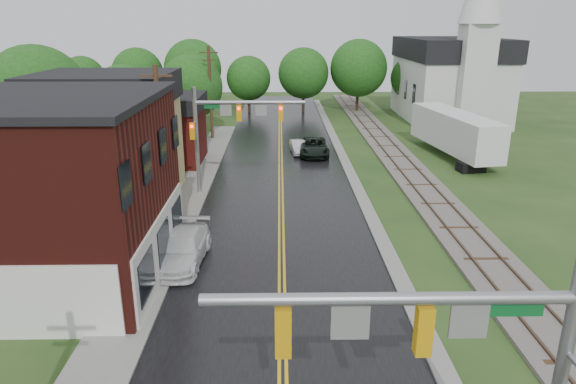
{
  "coord_description": "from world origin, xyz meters",
  "views": [
    {
      "loc": [
        -0.06,
        -6.57,
        11.21
      ],
      "look_at": [
        0.32,
        16.57,
        3.5
      ],
      "focal_mm": 32.0,
      "sensor_mm": 36.0,
      "label": 1
    }
  ],
  "objects_px": {
    "utility_pole_b": "(161,142)",
    "sedan_silver": "(298,147)",
    "semi_trailer": "(455,131)",
    "church": "(453,70)",
    "suv_dark": "(314,147)",
    "tree_left_e": "(192,88)",
    "pickup_white": "(183,249)",
    "traffic_signal_far": "(228,121)",
    "utility_pole_c": "(210,92)",
    "traffic_signal_near": "(459,353)",
    "tree_left_c": "(126,100)",
    "tree_left_b": "(40,100)"
  },
  "relations": [
    {
      "from": "utility_pole_b",
      "to": "suv_dark",
      "type": "relative_size",
      "value": 1.68
    },
    {
      "from": "utility_pole_b",
      "to": "traffic_signal_far",
      "type": "bearing_deg",
      "value": 56.32
    },
    {
      "from": "traffic_signal_near",
      "to": "pickup_white",
      "type": "height_order",
      "value": "traffic_signal_near"
    },
    {
      "from": "tree_left_b",
      "to": "traffic_signal_far",
      "type": "bearing_deg",
      "value": -18.81
    },
    {
      "from": "church",
      "to": "utility_pole_b",
      "type": "relative_size",
      "value": 2.22
    },
    {
      "from": "tree_left_c",
      "to": "suv_dark",
      "type": "bearing_deg",
      "value": -8.61
    },
    {
      "from": "utility_pole_b",
      "to": "utility_pole_c",
      "type": "relative_size",
      "value": 1.0
    },
    {
      "from": "traffic_signal_far",
      "to": "tree_left_c",
      "type": "relative_size",
      "value": 0.96
    },
    {
      "from": "tree_left_e",
      "to": "sedan_silver",
      "type": "height_order",
      "value": "tree_left_e"
    },
    {
      "from": "traffic_signal_near",
      "to": "semi_trailer",
      "type": "height_order",
      "value": "traffic_signal_near"
    },
    {
      "from": "church",
      "to": "traffic_signal_near",
      "type": "relative_size",
      "value": 2.72
    },
    {
      "from": "utility_pole_b",
      "to": "sedan_silver",
      "type": "bearing_deg",
      "value": 62.24
    },
    {
      "from": "tree_left_e",
      "to": "suv_dark",
      "type": "relative_size",
      "value": 1.52
    },
    {
      "from": "tree_left_c",
      "to": "semi_trailer",
      "type": "height_order",
      "value": "tree_left_c"
    },
    {
      "from": "church",
      "to": "pickup_white",
      "type": "height_order",
      "value": "church"
    },
    {
      "from": "semi_trailer",
      "to": "sedan_silver",
      "type": "bearing_deg",
      "value": 173.23
    },
    {
      "from": "church",
      "to": "traffic_signal_far",
      "type": "xyz_separation_m",
      "value": [
        -23.47,
        -26.74,
        -0.86
      ]
    },
    {
      "from": "traffic_signal_near",
      "to": "tree_left_c",
      "type": "distance_m",
      "value": 41.67
    },
    {
      "from": "traffic_signal_far",
      "to": "pickup_white",
      "type": "height_order",
      "value": "traffic_signal_far"
    },
    {
      "from": "pickup_white",
      "to": "utility_pole_c",
      "type": "bearing_deg",
      "value": 97.63
    },
    {
      "from": "utility_pole_b",
      "to": "utility_pole_c",
      "type": "xyz_separation_m",
      "value": [
        0.0,
        22.0,
        0.0
      ]
    },
    {
      "from": "utility_pole_c",
      "to": "suv_dark",
      "type": "height_order",
      "value": "utility_pole_c"
    },
    {
      "from": "tree_left_b",
      "to": "tree_left_c",
      "type": "height_order",
      "value": "tree_left_b"
    },
    {
      "from": "tree_left_e",
      "to": "sedan_silver",
      "type": "xyz_separation_m",
      "value": [
        10.44,
        -7.95,
        -4.23
      ]
    },
    {
      "from": "traffic_signal_near",
      "to": "suv_dark",
      "type": "relative_size",
      "value": 1.37
    },
    {
      "from": "traffic_signal_far",
      "to": "tree_left_e",
      "type": "height_order",
      "value": "tree_left_e"
    },
    {
      "from": "traffic_signal_near",
      "to": "pickup_white",
      "type": "distance_m",
      "value": 16.94
    },
    {
      "from": "traffic_signal_near",
      "to": "tree_left_e",
      "type": "xyz_separation_m",
      "value": [
        -12.32,
        43.9,
        -0.16
      ]
    },
    {
      "from": "tree_left_c",
      "to": "pickup_white",
      "type": "distance_m",
      "value": 25.67
    },
    {
      "from": "utility_pole_c",
      "to": "semi_trailer",
      "type": "relative_size",
      "value": 0.72
    },
    {
      "from": "suv_dark",
      "to": "utility_pole_b",
      "type": "bearing_deg",
      "value": -122.43
    },
    {
      "from": "utility_pole_b",
      "to": "church",
      "type": "bearing_deg",
      "value": 49.82
    },
    {
      "from": "church",
      "to": "utility_pole_c",
      "type": "bearing_deg",
      "value": -160.03
    },
    {
      "from": "traffic_signal_far",
      "to": "utility_pole_b",
      "type": "relative_size",
      "value": 0.82
    },
    {
      "from": "sedan_silver",
      "to": "traffic_signal_far",
      "type": "bearing_deg",
      "value": -120.9
    },
    {
      "from": "traffic_signal_near",
      "to": "tree_left_b",
      "type": "relative_size",
      "value": 0.76
    },
    {
      "from": "utility_pole_b",
      "to": "sedan_silver",
      "type": "distance_m",
      "value": 18.49
    },
    {
      "from": "church",
      "to": "tree_left_c",
      "type": "xyz_separation_m",
      "value": [
        -33.85,
        -13.84,
        -1.32
      ]
    },
    {
      "from": "tree_left_e",
      "to": "tree_left_b",
      "type": "bearing_deg",
      "value": -122.74
    },
    {
      "from": "tree_left_c",
      "to": "pickup_white",
      "type": "height_order",
      "value": "tree_left_c"
    },
    {
      "from": "utility_pole_b",
      "to": "pickup_white",
      "type": "bearing_deg",
      "value": -71.05
    },
    {
      "from": "tree_left_b",
      "to": "tree_left_c",
      "type": "distance_m",
      "value": 9.03
    },
    {
      "from": "traffic_signal_near",
      "to": "pickup_white",
      "type": "bearing_deg",
      "value": 120.27
    },
    {
      "from": "suv_dark",
      "to": "sedan_silver",
      "type": "height_order",
      "value": "suv_dark"
    },
    {
      "from": "tree_left_e",
      "to": "pickup_white",
      "type": "distance_m",
      "value": 30.27
    },
    {
      "from": "utility_pole_c",
      "to": "pickup_white",
      "type": "height_order",
      "value": "utility_pole_c"
    },
    {
      "from": "suv_dark",
      "to": "sedan_silver",
      "type": "distance_m",
      "value": 1.45
    },
    {
      "from": "tree_left_c",
      "to": "utility_pole_c",
      "type": "bearing_deg",
      "value": 30.2
    },
    {
      "from": "semi_trailer",
      "to": "church",
      "type": "bearing_deg",
      "value": 73.63
    },
    {
      "from": "traffic_signal_near",
      "to": "traffic_signal_far",
      "type": "bearing_deg",
      "value": 105.52
    }
  ]
}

